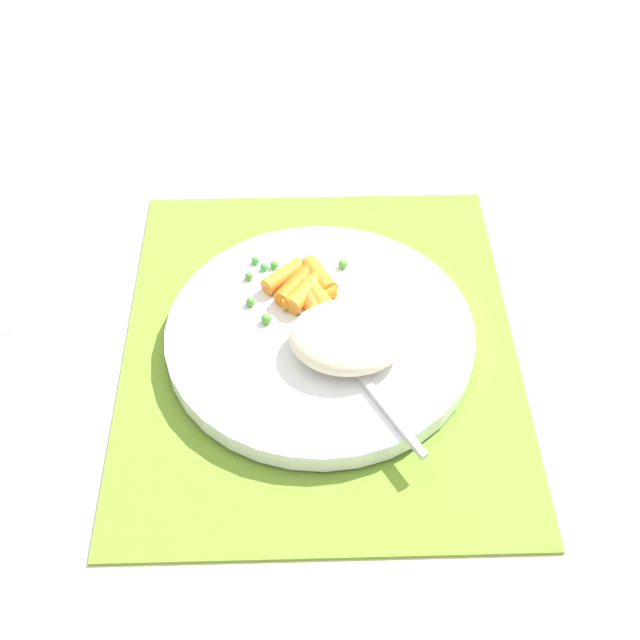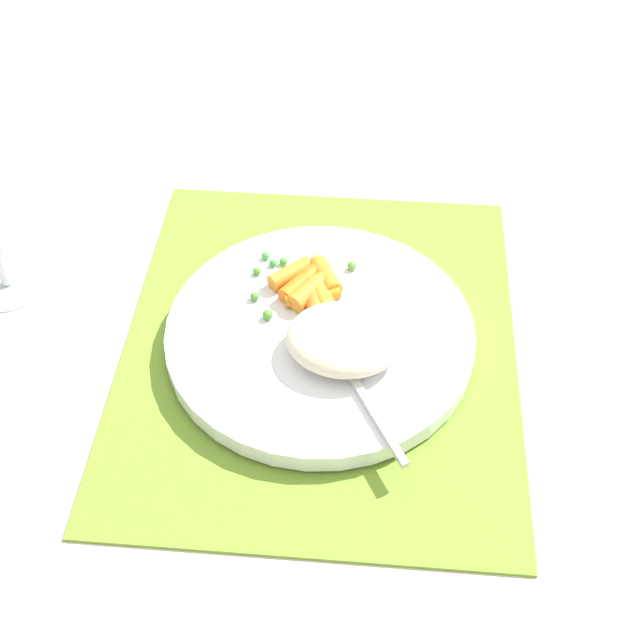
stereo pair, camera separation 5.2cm
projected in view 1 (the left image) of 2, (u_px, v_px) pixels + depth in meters
ground_plane at (320, 346)px, 0.73m from camera, size 2.40×2.40×0.00m
placemat at (320, 344)px, 0.73m from camera, size 0.40×0.34×0.01m
plate at (320, 335)px, 0.72m from camera, size 0.26×0.26×0.02m
rice_mound at (348, 337)px, 0.69m from camera, size 0.08×0.10×0.03m
carrot_portion at (306, 287)px, 0.74m from camera, size 0.07×0.07×0.02m
pea_scatter at (277, 285)px, 0.74m from camera, size 0.08×0.09×0.01m
fork at (338, 348)px, 0.70m from camera, size 0.18×0.11×0.01m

